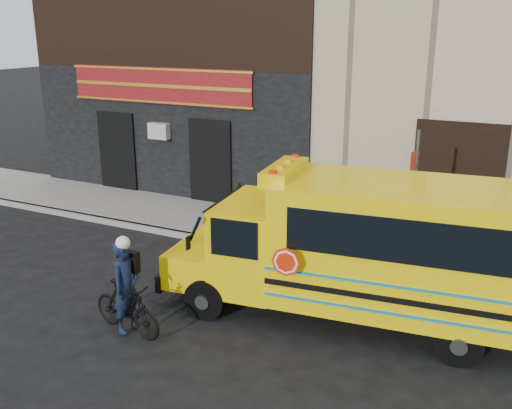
{
  "coord_description": "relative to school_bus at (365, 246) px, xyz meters",
  "views": [
    {
      "loc": [
        5.63,
        -9.32,
        5.36
      ],
      "look_at": [
        0.1,
        1.85,
        1.49
      ],
      "focal_mm": 40.0,
      "sensor_mm": 36.0,
      "label": 1
    }
  ],
  "objects": [
    {
      "name": "bicycle",
      "position": [
        -3.71,
        -2.35,
        -1.02
      ],
      "size": [
        1.68,
        0.71,
        0.98
      ],
      "primitive_type": "imported",
      "rotation": [
        0.0,
        0.0,
        1.41
      ],
      "color": "black",
      "rests_on": "ground"
    },
    {
      "name": "sidewalk",
      "position": [
        -3.09,
        3.75,
        -1.43
      ],
      "size": [
        40.0,
        3.0,
        0.15
      ],
      "primitive_type": "cube",
      "color": "slate",
      "rests_on": "ground"
    },
    {
      "name": "cyclist",
      "position": [
        -3.71,
        -2.33,
        -0.65
      ],
      "size": [
        0.42,
        0.63,
        1.71
      ],
      "primitive_type": "imported",
      "rotation": [
        0.0,
        0.0,
        1.55
      ],
      "color": "black",
      "rests_on": "ground"
    },
    {
      "name": "sign_pole",
      "position": [
        0.42,
        2.03,
        0.34
      ],
      "size": [
        0.13,
        0.28,
        3.38
      ],
      "color": "#3F4641",
      "rests_on": "ground"
    },
    {
      "name": "curb",
      "position": [
        -3.09,
        2.25,
        -1.43
      ],
      "size": [
        40.0,
        0.2,
        0.15
      ],
      "primitive_type": "cube",
      "color": "gray",
      "rests_on": "ground"
    },
    {
      "name": "building",
      "position": [
        -3.14,
        10.1,
        4.62
      ],
      "size": [
        20.0,
        10.7,
        12.0
      ],
      "color": "tan",
      "rests_on": "sidewalk"
    },
    {
      "name": "school_bus",
      "position": [
        0.0,
        0.0,
        0.0
      ],
      "size": [
        7.09,
        2.88,
        2.92
      ],
      "color": "black",
      "rests_on": "ground"
    },
    {
      "name": "ground",
      "position": [
        -3.09,
        -0.35,
        -1.51
      ],
      "size": [
        120.0,
        120.0,
        0.0
      ],
      "primitive_type": "plane",
      "color": "black",
      "rests_on": "ground"
    }
  ]
}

